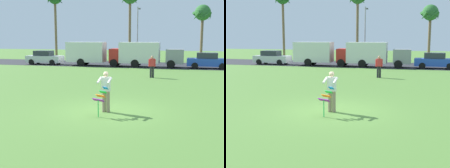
% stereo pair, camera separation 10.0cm
% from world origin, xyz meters
% --- Properties ---
extents(ground_plane, '(120.00, 120.00, 0.00)m').
position_xyz_m(ground_plane, '(0.00, 0.00, 0.00)').
color(ground_plane, '#568438').
extents(road_strip, '(120.00, 8.00, 0.01)m').
position_xyz_m(road_strip, '(0.00, 22.07, 0.01)').
color(road_strip, '#2D2D33').
rests_on(road_strip, ground).
extents(person_kite_flyer, '(0.55, 0.66, 1.73)m').
position_xyz_m(person_kite_flyer, '(-0.02, -0.16, 0.95)').
color(person_kite_flyer, gray).
rests_on(person_kite_flyer, ground).
extents(kite_held, '(0.56, 0.72, 1.16)m').
position_xyz_m(kite_held, '(-0.03, -0.88, 0.79)').
color(kite_held, blue).
rests_on(kite_held, ground).
extents(parked_car_silver, '(4.21, 1.85, 1.60)m').
position_xyz_m(parked_car_silver, '(-13.17, 19.67, 0.77)').
color(parked_car_silver, silver).
rests_on(parked_car_silver, ground).
extents(parked_truck_red_cab, '(6.75, 2.24, 2.62)m').
position_xyz_m(parked_truck_red_cab, '(-7.16, 19.67, 1.41)').
color(parked_truck_red_cab, '#B2231E').
rests_on(parked_truck_red_cab, ground).
extents(parked_truck_grey_van, '(6.74, 2.21, 2.62)m').
position_xyz_m(parked_truck_grey_van, '(-1.13, 19.67, 1.41)').
color(parked_truck_grey_van, gray).
rests_on(parked_truck_grey_van, ground).
extents(parked_car_blue, '(4.24, 1.92, 1.60)m').
position_xyz_m(parked_car_blue, '(5.06, 19.67, 0.77)').
color(parked_car_blue, '#2347B7').
rests_on(parked_car_blue, ground).
extents(palm_tree_left_near, '(2.58, 2.71, 10.07)m').
position_xyz_m(palm_tree_left_near, '(-16.37, 29.62, 8.52)').
color(palm_tree_left_near, brown).
rests_on(palm_tree_left_near, ground).
extents(palm_tree_right_near, '(2.58, 2.71, 9.81)m').
position_xyz_m(palm_tree_right_near, '(-5.15, 29.92, 8.29)').
color(palm_tree_right_near, brown).
rests_on(palm_tree_right_near, ground).
extents(palm_tree_centre_far, '(2.58, 2.71, 7.43)m').
position_xyz_m(palm_tree_centre_far, '(4.63, 30.32, 6.09)').
color(palm_tree_centre_far, brown).
rests_on(palm_tree_centre_far, ground).
extents(streetlight_pole, '(0.24, 1.65, 7.00)m').
position_xyz_m(streetlight_pole, '(-3.45, 26.68, 4.00)').
color(streetlight_pole, '#9E9EA3').
rests_on(streetlight_pole, ground).
extents(person_walker_near, '(0.54, 0.33, 1.73)m').
position_xyz_m(person_walker_near, '(0.45, 11.26, 0.93)').
color(person_walker_near, '#26262B').
rests_on(person_walker_near, ground).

